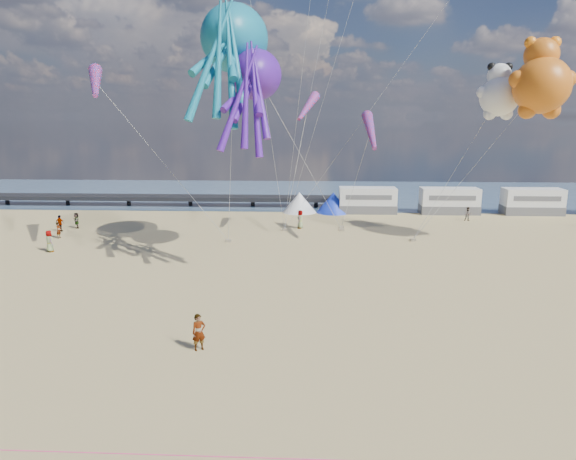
% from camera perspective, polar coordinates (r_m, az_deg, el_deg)
% --- Properties ---
extents(ground, '(120.00, 120.00, 0.00)m').
position_cam_1_polar(ground, '(22.80, 3.88, -16.65)').
color(ground, tan).
rests_on(ground, ground).
extents(water, '(120.00, 120.00, 0.00)m').
position_cam_1_polar(water, '(75.73, 3.07, 4.05)').
color(water, '#3C5673').
rests_on(water, ground).
extents(pier, '(60.00, 3.00, 0.50)m').
position_cam_1_polar(pier, '(70.29, -20.39, 3.44)').
color(pier, black).
rests_on(pier, ground).
extents(motorhome_0, '(6.60, 2.50, 3.00)m').
position_cam_1_polar(motorhome_0, '(61.03, 8.81, 3.29)').
color(motorhome_0, silver).
rests_on(motorhome_0, ground).
extents(motorhome_1, '(6.60, 2.50, 3.00)m').
position_cam_1_polar(motorhome_1, '(62.76, 17.48, 3.11)').
color(motorhome_1, silver).
rests_on(motorhome_1, ground).
extents(motorhome_2, '(6.60, 2.50, 3.00)m').
position_cam_1_polar(motorhome_2, '(65.84, 25.51, 2.88)').
color(motorhome_2, silver).
rests_on(motorhome_2, ground).
extents(tent_white, '(4.00, 4.00, 2.40)m').
position_cam_1_polar(tent_white, '(60.74, 1.27, 3.10)').
color(tent_white, white).
rests_on(tent_white, ground).
extents(tent_blue, '(4.00, 4.00, 2.40)m').
position_cam_1_polar(tent_blue, '(60.78, 5.05, 3.07)').
color(tent_blue, '#1933CC').
rests_on(tent_blue, ground).
extents(rope_line, '(34.00, 0.03, 0.03)m').
position_cam_1_polar(rope_line, '(18.58, 4.22, -24.11)').
color(rope_line, '#F2338C').
rests_on(rope_line, ground).
extents(standing_person, '(0.80, 0.71, 1.83)m').
position_cam_1_polar(standing_person, '(25.60, -9.88, -11.13)').
color(standing_person, tan).
rests_on(standing_person, ground).
extents(beachgoer_0, '(0.79, 0.77, 1.83)m').
position_cam_1_polar(beachgoer_0, '(47.30, -25.00, -1.13)').
color(beachgoer_0, '#7F6659').
rests_on(beachgoer_0, ground).
extents(beachgoer_1, '(0.80, 0.58, 1.52)m').
position_cam_1_polar(beachgoer_1, '(58.97, 19.38, 1.68)').
color(beachgoer_1, '#7F6659').
rests_on(beachgoer_1, ground).
extents(beachgoer_3, '(1.14, 0.78, 1.63)m').
position_cam_1_polar(beachgoer_3, '(55.34, -24.00, 0.69)').
color(beachgoer_3, '#7F6659').
rests_on(beachgoer_3, ground).
extents(beachgoer_4, '(0.81, 1.00, 1.59)m').
position_cam_1_polar(beachgoer_4, '(56.29, -22.44, 0.99)').
color(beachgoer_4, '#7F6659').
rests_on(beachgoer_4, ground).
extents(beachgoer_5, '(0.55, 1.41, 1.49)m').
position_cam_1_polar(beachgoer_5, '(52.37, -24.13, -0.02)').
color(beachgoer_5, '#7F6659').
rests_on(beachgoer_5, ground).
extents(beachgoer_6, '(0.61, 0.77, 1.85)m').
position_cam_1_polar(beachgoer_6, '(51.97, 1.38, 1.20)').
color(beachgoer_6, '#7F6659').
rests_on(beachgoer_6, ground).
extents(sandbag_a, '(0.50, 0.35, 0.22)m').
position_cam_1_polar(sandbag_a, '(46.72, -6.65, -1.20)').
color(sandbag_a, gray).
rests_on(sandbag_a, ground).
extents(sandbag_b, '(0.50, 0.35, 0.22)m').
position_cam_1_polar(sandbag_b, '(51.16, 6.00, 0.02)').
color(sandbag_b, gray).
rests_on(sandbag_b, ground).
extents(sandbag_c, '(0.50, 0.35, 0.22)m').
position_cam_1_polar(sandbag_c, '(48.10, 13.72, -1.08)').
color(sandbag_c, gray).
rests_on(sandbag_c, ground).
extents(sandbag_d, '(0.50, 0.35, 0.22)m').
position_cam_1_polar(sandbag_d, '(52.43, 5.96, 0.32)').
color(sandbag_d, gray).
rests_on(sandbag_d, ground).
extents(sandbag_e, '(0.50, 0.35, 0.22)m').
position_cam_1_polar(sandbag_e, '(51.08, -0.40, 0.07)').
color(sandbag_e, gray).
rests_on(sandbag_e, ground).
extents(kite_octopus_teal, '(5.73, 10.73, 11.70)m').
position_cam_1_polar(kite_octopus_teal, '(42.25, -5.95, 20.38)').
color(kite_octopus_teal, '#147591').
extents(kite_octopus_purple, '(4.61, 9.05, 9.95)m').
position_cam_1_polar(kite_octopus_purple, '(39.83, -3.52, 16.83)').
color(kite_octopus_purple, '#481695').
extents(kite_panda, '(5.13, 4.99, 5.72)m').
position_cam_1_polar(kite_panda, '(48.97, 22.44, 13.53)').
color(kite_panda, white).
extents(kite_teddy_orange, '(6.15, 5.89, 7.66)m').
position_cam_1_polar(kite_teddy_orange, '(47.25, 26.36, 14.19)').
color(kite_teddy_orange, orange).
extents(windsock_left, '(3.46, 6.64, 6.70)m').
position_cam_1_polar(windsock_left, '(44.33, -20.62, 15.16)').
color(windsock_left, red).
extents(windsock_mid, '(1.12, 6.27, 6.25)m').
position_cam_1_polar(windsock_mid, '(45.53, 9.17, 10.80)').
color(windsock_mid, red).
extents(windsock_right, '(2.43, 4.57, 4.55)m').
position_cam_1_polar(windsock_right, '(47.47, 2.18, 13.48)').
color(windsock_right, red).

